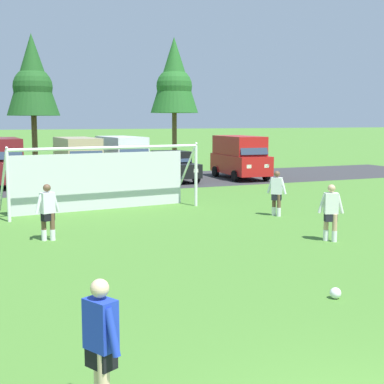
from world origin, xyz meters
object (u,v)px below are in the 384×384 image
at_px(player_midfield_center, 277,193).
at_px(player_winger_right, 48,212).
at_px(player_winger_left, 101,347).
at_px(parked_car_slot_center_right, 122,157).
at_px(parked_car_slot_right, 172,166).
at_px(soccer_ball, 335,293).
at_px(soccer_goal, 103,177).
at_px(player_defender_far, 331,213).
at_px(parked_car_slot_center_left, 2,161).
at_px(parked_car_slot_center, 78,160).
at_px(parked_car_slot_far_right, 240,156).

height_order(player_midfield_center, player_winger_right, same).
height_order(player_winger_left, parked_car_slot_center_right, parked_car_slot_center_right).
bearing_deg(player_midfield_center, parked_car_slot_right, 86.46).
distance_m(soccer_ball, soccer_goal, 12.41).
bearing_deg(soccer_ball, player_winger_right, 119.31).
bearing_deg(soccer_ball, player_winger_left, -155.69).
bearing_deg(soccer_ball, parked_car_slot_right, 77.09).
xyz_separation_m(soccer_ball, player_winger_right, (-4.26, 7.58, 0.71)).
xyz_separation_m(soccer_goal, player_midfield_center, (5.42, -3.78, -0.47)).
relative_size(player_midfield_center, player_winger_left, 1.00).
relative_size(player_defender_far, parked_car_slot_center_left, 0.34).
xyz_separation_m(soccer_goal, parked_car_slot_center, (0.96, 8.98, 0.05)).
relative_size(soccer_goal, parked_car_slot_right, 1.78).
bearing_deg(parked_car_slot_center_left, player_midfield_center, -58.65).
distance_m(parked_car_slot_center_left, parked_car_slot_far_right, 13.41).
relative_size(soccer_goal, parked_car_slot_center_left, 1.58).
xyz_separation_m(player_winger_right, parked_car_slot_far_right, (13.29, 12.97, 0.52)).
relative_size(soccer_ball, soccer_goal, 0.03).
distance_m(soccer_goal, player_winger_left, 15.13).
bearing_deg(player_defender_far, parked_car_slot_center_left, 112.59).
relative_size(player_midfield_center, player_defender_far, 1.00).
xyz_separation_m(player_defender_far, parked_car_slot_right, (1.62, 16.48, 0.05)).
distance_m(soccer_goal, parked_car_slot_far_right, 13.34).
height_order(parked_car_slot_center, parked_car_slot_center_right, same).
bearing_deg(player_winger_right, player_midfield_center, 6.30).
relative_size(soccer_ball, parked_car_slot_right, 0.05).
relative_size(player_winger_right, parked_car_slot_center_right, 0.33).
distance_m(parked_car_slot_right, parked_car_slot_far_right, 4.31).
relative_size(parked_car_slot_center_left, parked_car_slot_center, 0.99).
bearing_deg(player_midfield_center, soccer_goal, 145.11).
bearing_deg(player_midfield_center, player_winger_right, -173.70).
distance_m(soccer_ball, parked_car_slot_far_right, 22.49).
xyz_separation_m(soccer_ball, parked_car_slot_center_left, (-4.29, 22.08, 1.23)).
distance_m(player_winger_left, parked_car_slot_center_right, 25.76).
height_order(soccer_ball, parked_car_slot_center_left, parked_car_slot_center_left).
distance_m(soccer_ball, parked_car_slot_center_left, 22.53).
bearing_deg(soccer_goal, parked_car_slot_far_right, 38.39).
height_order(player_winger_right, parked_car_slot_center, parked_car_slot_center).
distance_m(player_midfield_center, parked_car_slot_center_left, 15.93).
bearing_deg(parked_car_slot_center, parked_car_slot_far_right, -4.18).
height_order(soccer_ball, parked_car_slot_far_right, parked_car_slot_far_right).
distance_m(player_defender_far, parked_car_slot_center, 17.38).
distance_m(player_defender_far, parked_car_slot_center_right, 18.04).
distance_m(soccer_goal, parked_car_slot_right, 10.48).
bearing_deg(parked_car_slot_far_right, player_defender_far, -109.90).
distance_m(parked_car_slot_center_right, parked_car_slot_far_right, 6.95).
distance_m(soccer_goal, parked_car_slot_center_left, 10.23).
distance_m(soccer_goal, player_winger_right, 5.50).
relative_size(player_midfield_center, player_winger_right, 1.00).
xyz_separation_m(soccer_goal, parked_car_slot_center_left, (-2.86, 9.82, 0.05)).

